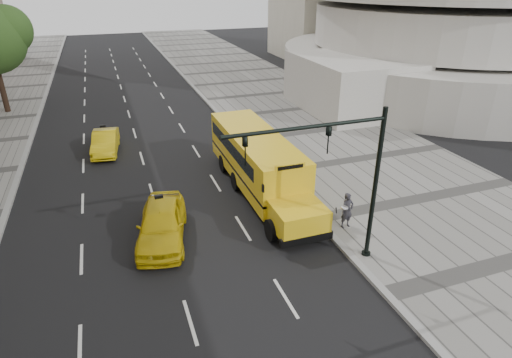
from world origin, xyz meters
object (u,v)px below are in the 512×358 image
object	(u,v)px
pedestrian	(347,210)
traffic_signal	(345,172)
school_bus	(258,159)
taxi_near	(162,223)
taxi_far	(105,142)

from	to	relation	value
pedestrian	traffic_signal	size ratio (longest dim) A/B	0.26
pedestrian	traffic_signal	bearing A→B (deg)	-135.12
school_bus	taxi_near	distance (m)	6.55
taxi_near	taxi_far	distance (m)	11.70
school_bus	traffic_signal	size ratio (longest dim) A/B	1.81
pedestrian	school_bus	bearing A→B (deg)	107.93
taxi_near	taxi_far	xyz separation A→B (m)	(-1.96, 11.53, -0.14)
school_bus	traffic_signal	xyz separation A→B (m)	(0.69, -7.39, 2.33)
taxi_far	taxi_near	bearing A→B (deg)	-73.49
school_bus	taxi_near	bearing A→B (deg)	-149.76
taxi_near	traffic_signal	world-z (taller)	traffic_signal
taxi_far	traffic_signal	bearing A→B (deg)	-55.35
school_bus	traffic_signal	distance (m)	7.77
school_bus	taxi_far	bearing A→B (deg)	132.42
taxi_far	pedestrian	distance (m)	16.77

